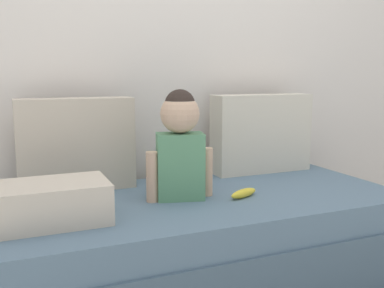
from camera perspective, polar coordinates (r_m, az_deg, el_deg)
ground_plane at (r=2.20m, az=1.47°, el=-16.81°), size 12.00×12.00×0.00m
back_wall at (r=2.54m, az=-4.04°, el=16.53°), size 5.12×0.10×2.59m
couch at (r=2.13m, az=1.49°, el=-12.03°), size 1.92×0.90×0.40m
throw_pillow_left at (r=2.20m, az=-14.96°, el=-0.05°), size 0.55×0.16×0.45m
throw_pillow_right at (r=2.56m, az=9.07°, el=1.40°), size 0.59×0.16×0.45m
toddler at (r=1.96m, az=-1.58°, el=0.28°), size 0.32×0.18×0.50m
banana at (r=2.04m, az=6.80°, el=-6.42°), size 0.17×0.10×0.04m
folded_blanket at (r=1.77m, az=-17.52°, el=-7.29°), size 0.40×0.28×0.16m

